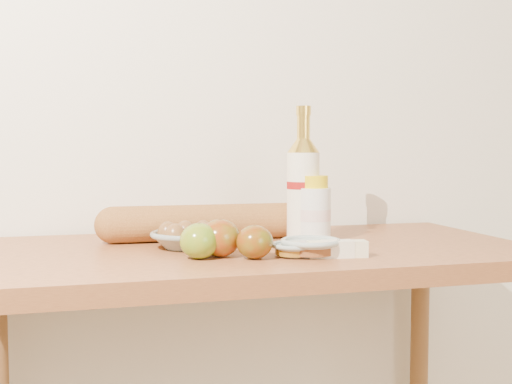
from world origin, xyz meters
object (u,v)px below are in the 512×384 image
egg_bowl (188,237)px  cream_bottle (314,211)px  table (252,303)px  bourbon_bottle (303,186)px  baguette (205,222)px

egg_bowl → cream_bottle: bearing=5.1°
table → cream_bottle: 0.25m
egg_bowl → bourbon_bottle: bearing=10.1°
bourbon_bottle → baguette: (-0.22, 0.06, -0.08)m
egg_bowl → table: bearing=-5.9°
table → cream_bottle: bearing=14.5°
baguette → cream_bottle: bearing=-17.4°
cream_bottle → egg_bowl: size_ratio=0.90×
baguette → bourbon_bottle: bearing=-13.4°
table → bourbon_bottle: (0.14, 0.06, 0.25)m
baguette → egg_bowl: bearing=-117.4°
table → bourbon_bottle: 0.29m
egg_bowl → baguette: (0.06, 0.11, 0.02)m
table → bourbon_bottle: bourbon_bottle is taller
table → baguette: (-0.08, 0.12, 0.16)m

